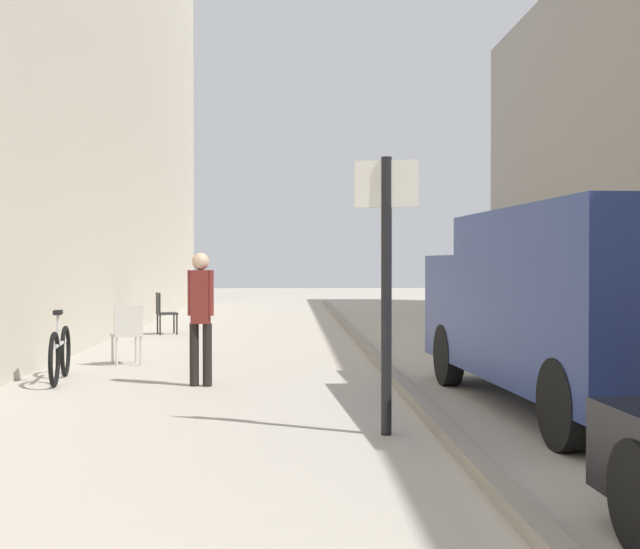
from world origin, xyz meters
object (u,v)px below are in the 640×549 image
(pedestrian_main_foreground, at_px, (201,309))
(cafe_chair_near_window, at_px, (127,331))
(bicycle_leaning, at_px, (60,353))
(cafe_chair_by_doorway, at_px, (163,310))
(delivery_van, at_px, (575,302))
(street_sign_post, at_px, (386,270))

(pedestrian_main_foreground, distance_m, cafe_chair_near_window, 2.70)
(bicycle_leaning, bearing_deg, cafe_chair_by_doorway, 80.56)
(pedestrian_main_foreground, distance_m, bicycle_leaning, 2.11)
(cafe_chair_by_doorway, bearing_deg, delivery_van, 13.38)
(pedestrian_main_foreground, bearing_deg, delivery_van, 163.23)
(bicycle_leaning, distance_m, cafe_chair_by_doorway, 7.45)
(bicycle_leaning, xyz_separation_m, cafe_chair_near_window, (0.57, 1.78, 0.17))
(delivery_van, bearing_deg, pedestrian_main_foreground, 151.79)
(street_sign_post, distance_m, bicycle_leaning, 5.56)
(delivery_van, distance_m, street_sign_post, 2.57)
(bicycle_leaning, relative_size, cafe_chair_by_doorway, 1.88)
(bicycle_leaning, bearing_deg, delivery_van, -28.61)
(street_sign_post, bearing_deg, cafe_chair_near_window, -43.12)
(delivery_van, xyz_separation_m, bicycle_leaning, (-6.23, 2.44, -0.80))
(pedestrian_main_foreground, relative_size, cafe_chair_by_doorway, 1.85)
(street_sign_post, distance_m, cafe_chair_by_doorway, 11.77)
(street_sign_post, xyz_separation_m, cafe_chair_near_window, (-3.45, 5.45, -1.00))
(delivery_van, distance_m, bicycle_leaning, 6.74)
(pedestrian_main_foreground, xyz_separation_m, delivery_van, (4.28, -1.94, 0.17))
(delivery_van, bearing_deg, cafe_chair_by_doorway, 117.24)
(pedestrian_main_foreground, height_order, cafe_chair_by_doorway, pedestrian_main_foreground)
(cafe_chair_near_window, relative_size, cafe_chair_by_doorway, 1.00)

